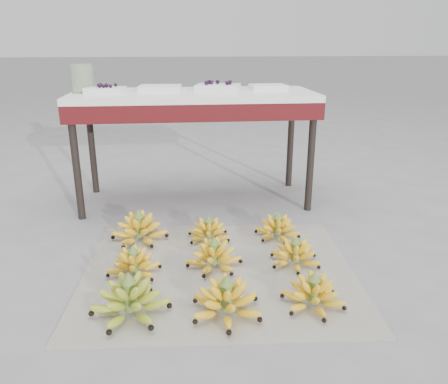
{
  "coord_description": "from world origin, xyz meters",
  "views": [
    {
      "loc": [
        -0.06,
        -1.81,
        1.02
      ],
      "look_at": [
        0.16,
        0.23,
        0.31
      ],
      "focal_mm": 35.0,
      "sensor_mm": 36.0,
      "label": 1
    }
  ],
  "objects": [
    {
      "name": "vendor_table",
      "position": [
        0.04,
        0.98,
        0.64
      ],
      "size": [
        1.51,
        0.6,
        0.72
      ],
      "color": "black",
      "rests_on": "ground"
    },
    {
      "name": "tray_left",
      "position": [
        -0.16,
        0.98,
        0.74
      ],
      "size": [
        0.27,
        0.2,
        0.04
      ],
      "color": "silver",
      "rests_on": "vendor_table"
    },
    {
      "name": "ground",
      "position": [
        0.0,
        0.0,
        0.0
      ],
      "size": [
        60.0,
        60.0,
        0.0
      ],
      "primitive_type": "plane",
      "color": "slate",
      "rests_on": "ground"
    },
    {
      "name": "glass_jar",
      "position": [
        -0.63,
        1.0,
        0.81
      ],
      "size": [
        0.18,
        0.18,
        0.17
      ],
      "primitive_type": "cylinder",
      "rotation": [
        0.0,
        0.0,
        -0.44
      ],
      "color": "beige",
      "rests_on": "vendor_table"
    },
    {
      "name": "tray_far_left",
      "position": [
        -0.49,
        0.94,
        0.74
      ],
      "size": [
        0.24,
        0.19,
        0.06
      ],
      "color": "silver",
      "rests_on": "vendor_table"
    },
    {
      "name": "newspaper_mat",
      "position": [
        0.11,
        -0.01,
        0.0
      ],
      "size": [
        1.31,
        1.13,
        0.01
      ],
      "primitive_type": "cube",
      "rotation": [
        0.0,
        0.0,
        -0.06
      ],
      "color": "white",
      "rests_on": "ground"
    },
    {
      "name": "bunch_back_right",
      "position": [
        0.46,
        0.33,
        0.06
      ],
      "size": [
        0.3,
        0.3,
        0.15
      ],
      "rotation": [
        0.0,
        0.0,
        0.31
      ],
      "color": "yellow",
      "rests_on": "newspaper_mat"
    },
    {
      "name": "bunch_mid_center",
      "position": [
        0.09,
        0.03,
        0.06
      ],
      "size": [
        0.31,
        0.31,
        0.16
      ],
      "rotation": [
        0.0,
        0.0,
        -0.24
      ],
      "color": "yellow",
      "rests_on": "newspaper_mat"
    },
    {
      "name": "bunch_mid_left",
      "position": [
        -0.28,
        0.0,
        0.06
      ],
      "size": [
        0.25,
        0.25,
        0.15
      ],
      "rotation": [
        0.0,
        0.0,
        0.01
      ],
      "color": "yellow",
      "rests_on": "newspaper_mat"
    },
    {
      "name": "bunch_front_center",
      "position": [
        0.11,
        -0.35,
        0.07
      ],
      "size": [
        0.33,
        0.33,
        0.18
      ],
      "rotation": [
        0.0,
        0.0,
        0.16
      ],
      "color": "yellow",
      "rests_on": "newspaper_mat"
    },
    {
      "name": "bunch_front_right",
      "position": [
        0.46,
        -0.33,
        0.06
      ],
      "size": [
        0.3,
        0.3,
        0.16
      ],
      "rotation": [
        0.0,
        0.0,
        0.21
      ],
      "color": "yellow",
      "rests_on": "newspaper_mat"
    },
    {
      "name": "bunch_front_left",
      "position": [
        -0.27,
        -0.31,
        0.07
      ],
      "size": [
        0.35,
        0.35,
        0.19
      ],
      "rotation": [
        0.0,
        0.0,
        -0.15
      ],
      "color": "olive",
      "rests_on": "newspaper_mat"
    },
    {
      "name": "tray_far_right",
      "position": [
        0.52,
        1.01,
        0.74
      ],
      "size": [
        0.23,
        0.17,
        0.04
      ],
      "color": "silver",
      "rests_on": "vendor_table"
    },
    {
      "name": "bunch_back_left",
      "position": [
        -0.28,
        0.37,
        0.07
      ],
      "size": [
        0.34,
        0.34,
        0.18
      ],
      "rotation": [
        0.0,
        0.0,
        -0.17
      ],
      "color": "yellow",
      "rests_on": "newspaper_mat"
    },
    {
      "name": "tray_right",
      "position": [
        0.2,
        0.98,
        0.75
      ],
      "size": [
        0.31,
        0.25,
        0.07
      ],
      "color": "silver",
      "rests_on": "vendor_table"
    },
    {
      "name": "bunch_back_center",
      "position": [
        0.09,
        0.34,
        0.05
      ],
      "size": [
        0.29,
        0.29,
        0.14
      ],
      "rotation": [
        0.0,
        0.0,
        0.3
      ],
      "color": "yellow",
      "rests_on": "newspaper_mat"
    },
    {
      "name": "bunch_mid_right",
      "position": [
        0.48,
        0.02,
        0.06
      ],
      "size": [
        0.27,
        0.27,
        0.15
      ],
      "rotation": [
        0.0,
        0.0,
        -0.1
      ],
      "color": "yellow",
      "rests_on": "newspaper_mat"
    }
  ]
}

